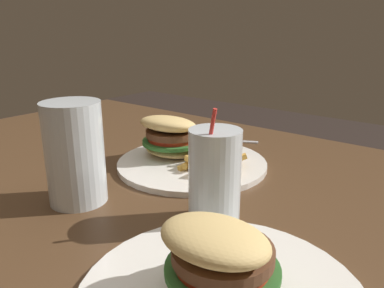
{
  "coord_description": "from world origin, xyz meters",
  "views": [
    {
      "loc": [
        -0.39,
        0.34,
        1.03
      ],
      "look_at": [
        0.03,
        -0.17,
        0.82
      ],
      "focal_mm": 35.0,
      "sensor_mm": 36.0,
      "label": 1
    }
  ],
  "objects": [
    {
      "name": "dining_table",
      "position": [
        0.0,
        0.0,
        0.65
      ],
      "size": [
        1.37,
        1.01,
        0.77
      ],
      "color": "#4C331E",
      "rests_on": "ground_plane"
    },
    {
      "name": "meal_plate_near",
      "position": [
        0.05,
        -0.17,
        0.8
      ],
      "size": [
        0.28,
        0.28,
        0.1
      ],
      "color": "white",
      "rests_on": "dining_table"
    },
    {
      "name": "beer_glass",
      "position": [
        0.07,
        0.05,
        0.85
      ],
      "size": [
        0.09,
        0.09,
        0.15
      ],
      "color": "silver",
      "rests_on": "dining_table"
    },
    {
      "name": "juice_glass",
      "position": [
        -0.13,
        -0.03,
        0.83
      ],
      "size": [
        0.07,
        0.07,
        0.16
      ],
      "color": "silver",
      "rests_on": "dining_table"
    },
    {
      "name": "spoon",
      "position": [
        0.12,
        -0.32,
        0.78
      ],
      "size": [
        0.16,
        0.1,
        0.02
      ],
      "rotation": [
        0.0,
        0.0,
        0.48
      ],
      "color": "silver",
      "rests_on": "dining_table"
    },
    {
      "name": "meal_plate_far",
      "position": [
        -0.23,
        0.1,
        0.8
      ],
      "size": [
        0.28,
        0.28,
        0.09
      ],
      "color": "white",
      "rests_on": "dining_table"
    }
  ]
}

